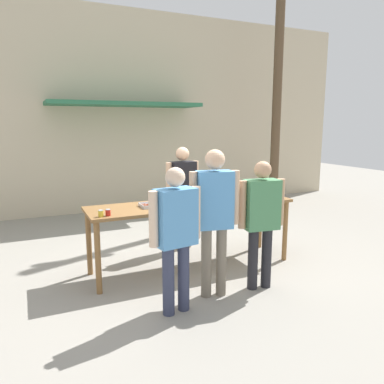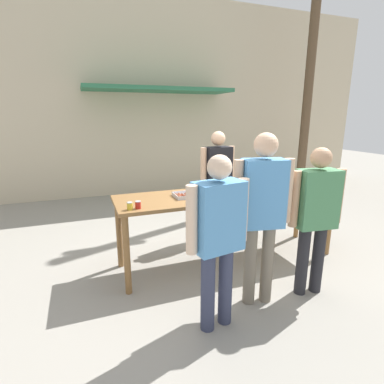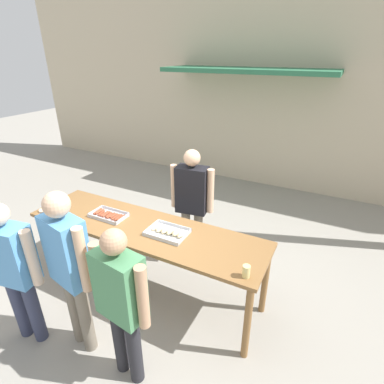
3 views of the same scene
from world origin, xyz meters
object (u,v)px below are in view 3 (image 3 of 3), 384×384
at_px(condiment_jar_ketchup, 50,210).
at_px(person_customer_with_cup, 121,297).
at_px(food_tray_sausages, 109,215).
at_px(person_server_behind_table, 192,198).
at_px(beer_cup, 246,271).
at_px(person_customer_holding_hotdog, 13,265).
at_px(food_tray_buns, 168,232).
at_px(condiment_jar_mustard, 44,209).
at_px(person_customer_waiting_in_line, 69,262).

bearing_deg(condiment_jar_ketchup, person_customer_with_cup, -22.77).
bearing_deg(food_tray_sausages, person_server_behind_table, 48.62).
bearing_deg(condiment_jar_ketchup, food_tray_sausages, 20.87).
bearing_deg(condiment_jar_ketchup, person_server_behind_table, 37.25).
relative_size(beer_cup, person_customer_holding_hotdog, 0.08).
bearing_deg(food_tray_buns, beer_cup, -15.72).
relative_size(food_tray_sausages, person_customer_holding_hotdog, 0.28).
bearing_deg(food_tray_buns, person_customer_with_cup, -81.45).
distance_m(condiment_jar_mustard, beer_cup, 2.58).
relative_size(food_tray_sausages, food_tray_buns, 0.99).
bearing_deg(person_customer_with_cup, food_tray_sausages, -37.45).
height_order(condiment_jar_mustard, person_customer_waiting_in_line, person_customer_waiting_in_line).
bearing_deg(condiment_jar_mustard, condiment_jar_ketchup, 6.55).
distance_m(person_customer_holding_hotdog, person_customer_waiting_in_line, 0.59).
bearing_deg(condiment_jar_mustard, person_customer_with_cup, -21.48).
bearing_deg(food_tray_buns, person_server_behind_table, 98.52).
distance_m(food_tray_sausages, beer_cup, 1.81).
relative_size(food_tray_sausages, condiment_jar_ketchup, 5.38).
relative_size(food_tray_sausages, person_server_behind_table, 0.26).
xyz_separation_m(food_tray_sausages, person_server_behind_table, (0.71, 0.80, 0.04)).
height_order(condiment_jar_ketchup, beer_cup, beer_cup).
distance_m(food_tray_sausages, person_customer_waiting_in_line, 1.00).
relative_size(person_server_behind_table, person_customer_with_cup, 1.05).
height_order(person_server_behind_table, person_customer_waiting_in_line, person_customer_waiting_in_line).
bearing_deg(beer_cup, food_tray_buns, 164.28).
relative_size(food_tray_sausages, condiment_jar_mustard, 5.38).
bearing_deg(beer_cup, person_customer_holding_hotdog, -157.05).
distance_m(condiment_jar_mustard, condiment_jar_ketchup, 0.09).
xyz_separation_m(beer_cup, person_customer_with_cup, (-0.82, -0.70, -0.06)).
relative_size(food_tray_buns, condiment_jar_ketchup, 5.43).
distance_m(condiment_jar_ketchup, person_server_behind_table, 1.77).
relative_size(food_tray_buns, condiment_jar_mustard, 5.43).
relative_size(food_tray_buns, person_customer_holding_hotdog, 0.28).
distance_m(food_tray_buns, person_customer_holding_hotdog, 1.50).
bearing_deg(person_customer_waiting_in_line, person_customer_holding_hotdog, 29.65).
relative_size(condiment_jar_ketchup, person_customer_with_cup, 0.05).
bearing_deg(person_customer_with_cup, person_customer_holding_hotdog, 14.24).
bearing_deg(person_server_behind_table, food_tray_buns, -89.71).
xyz_separation_m(beer_cup, person_customer_holding_hotdog, (-1.97, -0.84, -0.06)).
height_order(beer_cup, person_server_behind_table, person_server_behind_table).
bearing_deg(person_server_behind_table, condiment_jar_mustard, -152.35).
bearing_deg(condiment_jar_ketchup, beer_cup, -0.11).
bearing_deg(condiment_jar_ketchup, person_customer_waiting_in_line, -31.63).
height_order(person_server_behind_table, person_customer_with_cup, person_server_behind_table).
distance_m(food_tray_buns, beer_cup, 1.00).
xyz_separation_m(condiment_jar_mustard, person_server_behind_table, (1.49, 1.08, 0.01)).
xyz_separation_m(food_tray_buns, person_server_behind_table, (-0.12, 0.80, 0.03)).
height_order(food_tray_sausages, person_customer_waiting_in_line, person_customer_waiting_in_line).
distance_m(person_customer_holding_hotdog, person_customer_with_cup, 1.16).
bearing_deg(person_customer_with_cup, food_tray_buns, -74.05).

